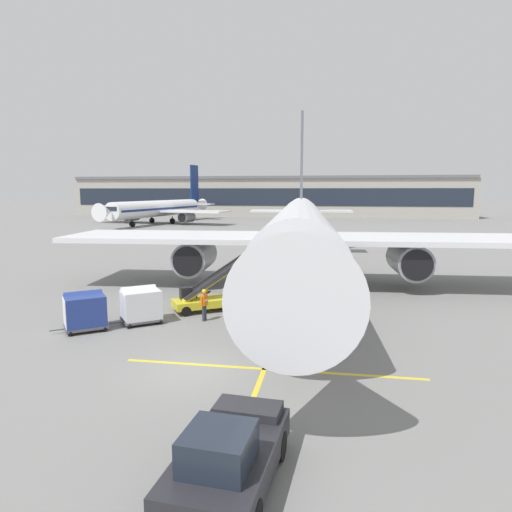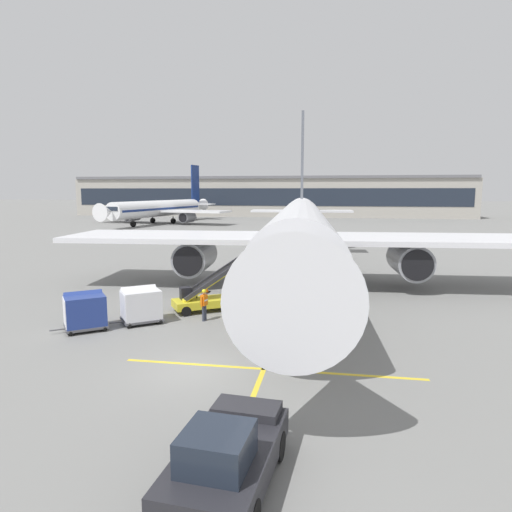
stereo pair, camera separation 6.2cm
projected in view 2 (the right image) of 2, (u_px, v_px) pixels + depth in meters
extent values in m
plane|color=slate|center=(190.00, 370.00, 17.83)|extent=(600.00, 600.00, 0.00)
cylinder|color=white|center=(300.00, 231.00, 32.38)|extent=(6.19, 34.77, 3.96)
cube|color=slate|center=(300.00, 231.00, 32.38)|extent=(6.14, 33.39, 0.48)
cone|color=white|center=(295.00, 289.00, 13.41)|extent=(4.01, 4.19, 3.76)
cone|color=white|center=(302.00, 213.00, 52.47)|extent=(3.77, 6.54, 3.36)
cube|color=white|center=(181.00, 237.00, 34.24)|extent=(16.84, 7.97, 0.36)
cylinder|color=#93969E|center=(195.00, 257.00, 33.63)|extent=(2.74, 4.65, 2.45)
cylinder|color=black|center=(188.00, 262.00, 31.37)|extent=(2.09, 0.26, 2.09)
cube|color=white|center=(427.00, 239.00, 32.39)|extent=(16.84, 7.97, 0.36)
cylinder|color=#93969E|center=(410.00, 260.00, 32.04)|extent=(2.74, 4.65, 2.45)
cylinder|color=black|center=(418.00, 265.00, 29.78)|extent=(2.09, 0.26, 2.09)
cube|color=slate|center=(302.00, 162.00, 50.10)|extent=(0.55, 4.16, 10.38)
cube|color=white|center=(302.00, 211.00, 50.56)|extent=(11.33, 3.49, 0.20)
cube|color=#1E2633|center=(297.00, 256.00, 16.05)|extent=(2.88, 1.96, 0.87)
cylinder|color=#47474C|center=(298.00, 302.00, 22.55)|extent=(0.22, 0.22, 1.33)
sphere|color=black|center=(298.00, 315.00, 22.64)|extent=(1.63, 1.63, 1.63)
cylinder|color=#47474C|center=(261.00, 263.00, 34.77)|extent=(0.22, 0.22, 1.33)
sphere|color=black|center=(261.00, 272.00, 34.86)|extent=(1.63, 1.63, 1.63)
cylinder|color=#47474C|center=(339.00, 264.00, 34.16)|extent=(0.22, 0.22, 1.33)
sphere|color=black|center=(339.00, 273.00, 34.25)|extent=(1.63, 1.63, 1.63)
cube|color=gold|center=(203.00, 302.00, 26.53)|extent=(3.73, 3.18, 0.44)
cube|color=black|center=(185.00, 293.00, 26.42)|extent=(0.81, 0.79, 0.70)
cylinder|color=#333338|center=(197.00, 291.00, 26.67)|extent=(0.08, 0.08, 0.80)
cube|color=gold|center=(220.00, 276.00, 26.72)|extent=(4.35, 3.22, 2.73)
cube|color=black|center=(220.00, 274.00, 26.71)|extent=(4.15, 3.03, 2.57)
cube|color=#333338|center=(222.00, 275.00, 26.30)|extent=(3.86, 2.49, 2.74)
cube|color=#333338|center=(217.00, 273.00, 27.10)|extent=(3.86, 2.49, 2.74)
cylinder|color=black|center=(226.00, 307.00, 26.34)|extent=(0.58, 0.47, 0.56)
cylinder|color=black|center=(218.00, 301.00, 27.69)|extent=(0.58, 0.47, 0.56)
cylinder|color=black|center=(186.00, 311.00, 25.43)|extent=(0.58, 0.47, 0.56)
cylinder|color=black|center=(180.00, 305.00, 26.77)|extent=(0.58, 0.47, 0.56)
cube|color=#515156|center=(142.00, 319.00, 24.16)|extent=(2.56, 2.48, 0.12)
cylinder|color=#4C4C51|center=(116.00, 323.00, 23.55)|extent=(0.60, 0.48, 0.07)
cube|color=silver|center=(141.00, 304.00, 24.04)|extent=(2.42, 2.34, 1.50)
cube|color=silver|center=(139.00, 293.00, 24.33)|extent=(1.97, 1.77, 0.74)
cube|color=silver|center=(123.00, 306.00, 23.61)|extent=(0.89, 1.17, 1.38)
sphere|color=black|center=(124.00, 319.00, 24.40)|extent=(0.30, 0.30, 0.30)
sphere|color=black|center=(129.00, 325.00, 23.21)|extent=(0.30, 0.30, 0.30)
sphere|color=black|center=(154.00, 315.00, 25.13)|extent=(0.30, 0.30, 0.30)
sphere|color=black|center=(160.00, 321.00, 23.93)|extent=(0.30, 0.30, 0.30)
cube|color=#515156|center=(86.00, 326.00, 22.93)|extent=(2.56, 2.48, 0.12)
cylinder|color=#4C4C51|center=(57.00, 330.00, 22.32)|extent=(0.60, 0.48, 0.07)
cube|color=navy|center=(85.00, 310.00, 22.81)|extent=(2.42, 2.34, 1.50)
cube|color=navy|center=(84.00, 298.00, 23.10)|extent=(1.97, 1.77, 0.74)
cube|color=silver|center=(64.00, 313.00, 22.37)|extent=(0.89, 1.17, 1.38)
sphere|color=black|center=(68.00, 326.00, 23.17)|extent=(0.30, 0.30, 0.30)
sphere|color=black|center=(70.00, 333.00, 21.98)|extent=(0.30, 0.30, 0.30)
sphere|color=black|center=(101.00, 322.00, 23.90)|extent=(0.30, 0.30, 0.30)
sphere|color=black|center=(105.00, 328.00, 22.70)|extent=(0.30, 0.30, 0.30)
cube|color=#232328|center=(228.00, 459.00, 10.75)|extent=(2.47, 4.57, 0.70)
cube|color=#1E2633|center=(217.00, 448.00, 9.91)|extent=(1.60, 1.66, 0.80)
cube|color=#28282D|center=(247.00, 409.00, 12.26)|extent=(1.86, 1.12, 0.24)
cylinder|color=black|center=(278.00, 446.00, 11.87)|extent=(0.35, 0.78, 0.76)
cylinder|color=black|center=(211.00, 436.00, 12.33)|extent=(0.35, 0.78, 0.76)
cylinder|color=black|center=(167.00, 502.00, 9.72)|extent=(0.35, 0.78, 0.76)
cylinder|color=#333847|center=(205.00, 313.00, 24.61)|extent=(0.15, 0.15, 0.86)
cylinder|color=#333847|center=(203.00, 313.00, 24.45)|extent=(0.15, 0.15, 0.86)
cube|color=orange|center=(204.00, 300.00, 24.43)|extent=(0.33, 0.43, 0.58)
cube|color=white|center=(206.00, 300.00, 24.38)|extent=(0.10, 0.33, 0.08)
sphere|color=#9E7051|center=(204.00, 293.00, 24.37)|extent=(0.21, 0.21, 0.21)
sphere|color=yellow|center=(204.00, 291.00, 24.36)|extent=(0.23, 0.23, 0.23)
cylinder|color=orange|center=(206.00, 300.00, 24.65)|extent=(0.09, 0.09, 0.56)
cylinder|color=orange|center=(202.00, 302.00, 24.22)|extent=(0.09, 0.09, 0.56)
cylinder|color=#333847|center=(127.00, 310.00, 25.03)|extent=(0.15, 0.15, 0.86)
cylinder|color=#333847|center=(124.00, 311.00, 25.02)|extent=(0.15, 0.15, 0.86)
cube|color=orange|center=(125.00, 298.00, 24.92)|extent=(0.42, 0.31, 0.58)
cube|color=white|center=(124.00, 298.00, 24.80)|extent=(0.34, 0.08, 0.08)
sphere|color=beige|center=(125.00, 291.00, 24.86)|extent=(0.21, 0.21, 0.21)
sphere|color=yellow|center=(125.00, 289.00, 24.85)|extent=(0.23, 0.23, 0.23)
cylinder|color=orange|center=(129.00, 299.00, 24.93)|extent=(0.09, 0.09, 0.56)
cylinder|color=orange|center=(121.00, 299.00, 24.92)|extent=(0.09, 0.09, 0.56)
cylinder|color=#333847|center=(149.00, 312.00, 24.72)|extent=(0.15, 0.15, 0.86)
cylinder|color=#333847|center=(150.00, 311.00, 24.90)|extent=(0.15, 0.15, 0.86)
cube|color=yellow|center=(149.00, 299.00, 24.71)|extent=(0.30, 0.41, 0.58)
cube|color=white|center=(147.00, 299.00, 24.71)|extent=(0.06, 0.34, 0.08)
sphere|color=tan|center=(149.00, 291.00, 24.65)|extent=(0.21, 0.21, 0.21)
sphere|color=yellow|center=(149.00, 290.00, 24.64)|extent=(0.23, 0.23, 0.23)
cylinder|color=yellow|center=(148.00, 301.00, 24.48)|extent=(0.09, 0.09, 0.56)
cylinder|color=yellow|center=(150.00, 299.00, 24.95)|extent=(0.09, 0.09, 0.56)
cube|color=black|center=(205.00, 292.00, 31.39)|extent=(0.68, 0.68, 0.05)
cone|color=orange|center=(205.00, 287.00, 31.34)|extent=(0.54, 0.54, 0.71)
cylinder|color=white|center=(205.00, 286.00, 31.33)|extent=(0.30, 0.30, 0.09)
cube|color=yellow|center=(296.00, 287.00, 33.01)|extent=(0.20, 110.00, 0.01)
cube|color=yellow|center=(270.00, 369.00, 17.89)|extent=(12.00, 0.20, 0.01)
cube|color=#A8A399|center=(269.00, 197.00, 127.51)|extent=(106.86, 18.33, 10.04)
cube|color=#1E2633|center=(264.00, 197.00, 118.48)|extent=(103.66, 0.10, 4.52)
cube|color=slate|center=(268.00, 178.00, 124.95)|extent=(105.79, 15.58, 0.70)
cylinder|color=white|center=(159.00, 208.00, 95.10)|extent=(8.92, 30.46, 3.37)
cube|color=navy|center=(159.00, 208.00, 95.10)|extent=(8.73, 29.27, 0.40)
cone|color=white|center=(106.00, 212.00, 79.46)|extent=(3.77, 3.90, 3.20)
cone|color=white|center=(198.00, 205.00, 111.65)|extent=(3.81, 5.82, 2.86)
cube|color=white|center=(129.00, 210.00, 98.59)|extent=(15.29, 8.63, 0.36)
cylinder|color=#93969E|center=(132.00, 216.00, 97.81)|extent=(2.78, 4.26, 2.09)
cylinder|color=black|center=(127.00, 217.00, 95.93)|extent=(1.77, 0.45, 1.77)
cube|color=white|center=(194.00, 211.00, 93.17)|extent=(15.29, 8.63, 0.36)
cylinder|color=#93969E|center=(188.00, 217.00, 93.18)|extent=(2.78, 4.26, 2.09)
cylinder|color=black|center=(183.00, 218.00, 91.30)|extent=(1.77, 0.45, 1.77)
cube|color=navy|center=(195.00, 184.00, 109.69)|extent=(0.95, 3.63, 9.11)
cube|color=white|center=(195.00, 204.00, 110.12)|extent=(10.09, 4.20, 0.20)
cube|color=#1E2633|center=(115.00, 209.00, 81.57)|extent=(2.60, 1.92, 0.74)
cylinder|color=#47474C|center=(133.00, 222.00, 86.96)|extent=(0.22, 0.22, 0.96)
sphere|color=black|center=(133.00, 224.00, 87.03)|extent=(1.17, 1.17, 1.17)
cylinder|color=#47474C|center=(153.00, 218.00, 97.69)|extent=(0.22, 0.22, 0.96)
sphere|color=black|center=(153.00, 220.00, 97.76)|extent=(1.17, 1.17, 1.17)
cylinder|color=#47474C|center=(173.00, 219.00, 95.95)|extent=(0.22, 0.22, 0.96)
sphere|color=black|center=(173.00, 221.00, 96.02)|extent=(1.17, 1.17, 1.17)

